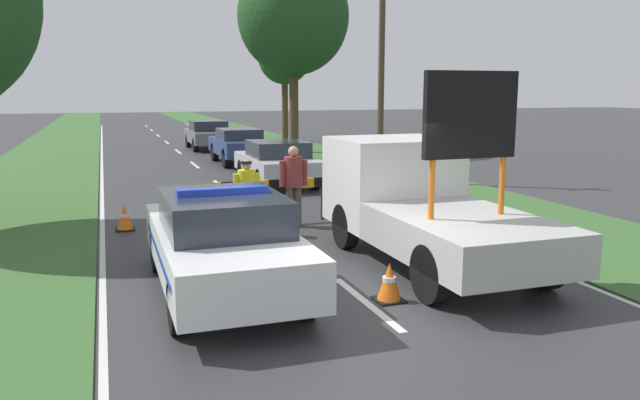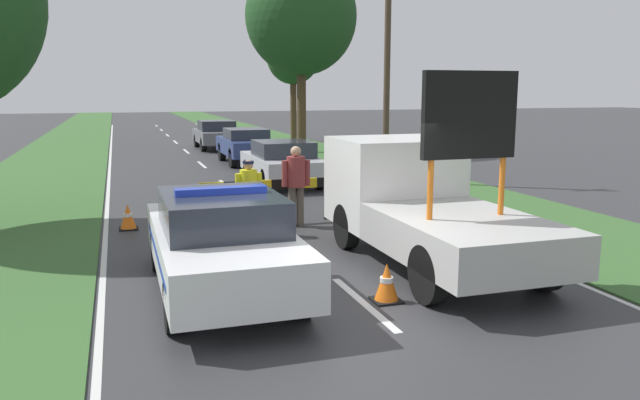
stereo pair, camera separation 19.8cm
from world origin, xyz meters
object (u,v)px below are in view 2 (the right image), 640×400
Objects in this scene: police_car at (221,241)px; queued_car_sedan_silver at (283,162)px; police_officer at (249,190)px; queued_car_suv_grey at (216,134)px; traffic_cone_centre_front at (334,203)px; pedestrian_civilian at (296,180)px; work_truck at (419,201)px; road_barrier at (271,187)px; roadside_tree_near_left at (301,17)px; traffic_cone_near_truck at (387,283)px; traffic_cone_near_police at (128,217)px; queued_car_hatch_blue at (246,145)px; utility_pole at (387,58)px; roadside_tree_mid_left at (293,57)px.

queued_car_sedan_silver is at bearing 69.32° from police_car.
police_officer is 19.57m from queued_car_suv_grey.
police_officer reaches higher than traffic_cone_centre_front.
police_officer is at bearing -178.47° from pedestrian_civilian.
work_truck is at bearing -87.55° from pedestrian_civilian.
road_barrier is 17.08m from roadside_tree_near_left.
road_barrier is 5.75× the size of traffic_cone_near_truck.
pedestrian_civilian is at bearing 59.04° from police_car.
police_car is 8.40× the size of traffic_cone_near_truck.
pedestrian_civilian is at bearing -140.01° from traffic_cone_centre_front.
pedestrian_civilian is at bearing 78.12° from queued_car_sedan_silver.
traffic_cone_near_truck is (2.16, -1.18, -0.49)m from police_car.
work_truck is 9.52× the size of traffic_cone_near_police.
traffic_cone_near_truck is (3.41, -6.02, 0.00)m from traffic_cone_near_police.
utility_pole reaches higher than queued_car_hatch_blue.
road_barrier is at bearing -135.26° from utility_pole.
police_officer is at bearing -125.46° from road_barrier.
pedestrian_civilian is at bearing -69.02° from work_truck.
roadside_tree_mid_left reaches higher than traffic_cone_near_police.
police_car is 3.73m from work_truck.
work_truck is 1.64× the size of road_barrier.
traffic_cone_near_police is 10.05m from utility_pole.
queued_car_hatch_blue is 7.50m from roadside_tree_near_left.
road_barrier is at bearing 110.44° from pedestrian_civilian.
work_truck reaches higher than traffic_cone_centre_front.
traffic_cone_near_truck is at bearing -102.99° from roadside_tree_mid_left.
traffic_cone_centre_front is (2.39, 1.50, -0.65)m from police_officer.
road_barrier is 1.81× the size of pedestrian_civilian.
queued_car_hatch_blue is at bearing 85.22° from traffic_cone_near_truck.
roadside_tree_mid_left is at bearing 76.88° from traffic_cone_centre_front.
police_car is 3.01× the size of police_officer.
work_truck is 9.75m from utility_pole.
road_barrier reaches higher than traffic_cone_near_police.
roadside_tree_near_left is (3.48, 9.70, 5.61)m from queued_car_sedan_silver.
work_truck is at bearing -64.03° from road_barrier.
queued_car_sedan_silver is 0.98× the size of queued_car_suv_grey.
queued_car_sedan_silver is (3.58, 10.13, -0.04)m from police_car.
work_truck is at bearing -88.77° from traffic_cone_centre_front.
traffic_cone_near_police is at bearing 66.82° from queued_car_hatch_blue.
roadside_tree_mid_left reaches higher than traffic_cone_centre_front.
queued_car_hatch_blue is at bearing 63.88° from pedestrian_civilian.
traffic_cone_near_truck is at bearing 82.81° from queued_car_sedan_silver.
queued_car_sedan_silver is 6.06m from queued_car_hatch_blue.
police_car is 1.09× the size of queued_car_suv_grey.
work_truck is at bearing 52.72° from traffic_cone_near_truck.
work_truck is at bearing -110.28° from utility_pole.
police_car is at bearing -124.99° from traffic_cone_centre_front.
road_barrier is 5.80× the size of traffic_cone_centre_front.
police_officer is (-0.71, -0.97, 0.11)m from road_barrier.
traffic_cone_near_truck is at bearing 86.93° from queued_car_suv_grey.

